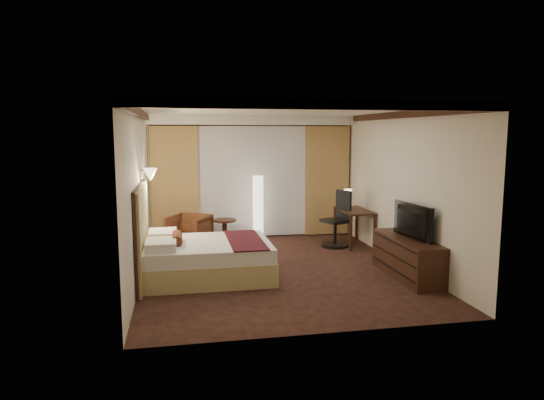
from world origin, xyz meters
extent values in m
cube|color=black|center=(0.00, 0.00, 0.00)|extent=(4.50, 5.50, 0.01)
cube|color=white|center=(0.00, 0.00, 2.70)|extent=(4.50, 5.50, 0.01)
cube|color=white|center=(0.00, 2.75, 1.35)|extent=(4.50, 0.02, 2.70)
cube|color=white|center=(-2.25, 0.00, 1.35)|extent=(0.02, 5.50, 2.70)
cube|color=white|center=(2.25, 0.00, 1.35)|extent=(0.02, 5.50, 2.70)
cube|color=white|center=(0.00, 2.50, 2.60)|extent=(4.50, 0.50, 0.20)
cube|color=silver|center=(0.00, 2.67, 1.25)|extent=(2.48, 0.04, 2.45)
cube|color=tan|center=(-1.70, 2.61, 1.25)|extent=(1.00, 0.14, 2.45)
cube|color=tan|center=(1.70, 2.61, 1.25)|extent=(1.00, 0.14, 2.45)
imported|color=#4F2617|center=(-1.43, 1.83, 0.38)|extent=(0.99, 0.97, 0.76)
imported|color=black|center=(1.97, -0.84, 0.95)|extent=(0.70, 1.10, 0.14)
camera|label=1|loc=(-1.61, -7.93, 2.32)|focal=32.00mm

